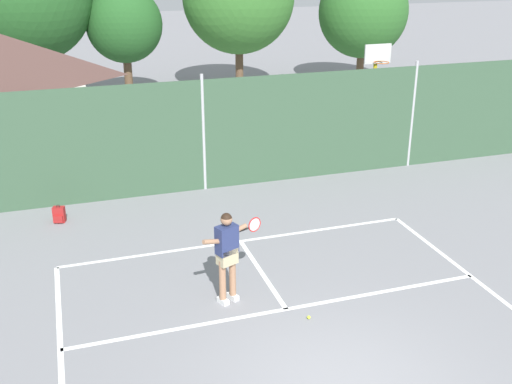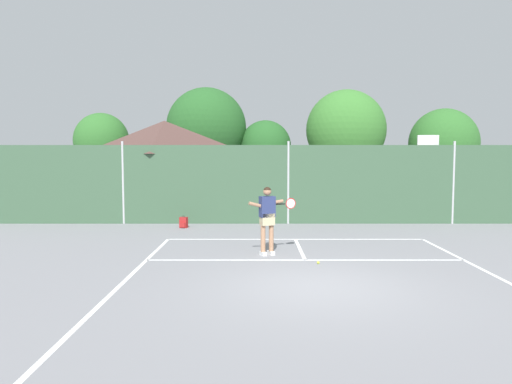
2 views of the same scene
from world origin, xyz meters
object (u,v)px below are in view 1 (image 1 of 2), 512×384
at_px(tennis_ball, 309,317).
at_px(tennis_player, 227,249).
at_px(basketball_hoop, 375,83).
at_px(backpack_red, 59,215).

bearing_deg(tennis_ball, tennis_player, 139.44).
distance_m(basketball_hoop, tennis_ball, 10.46).
bearing_deg(backpack_red, tennis_ball, -54.01).
bearing_deg(basketball_hoop, tennis_ball, -123.99).
height_order(basketball_hoop, tennis_ball, basketball_hoop).
relative_size(basketball_hoop, tennis_player, 1.91).
height_order(tennis_ball, backpack_red, backpack_red).
distance_m(tennis_player, backpack_red, 5.75).
relative_size(basketball_hoop, backpack_red, 7.67).
bearing_deg(basketball_hoop, backpack_red, -165.39).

